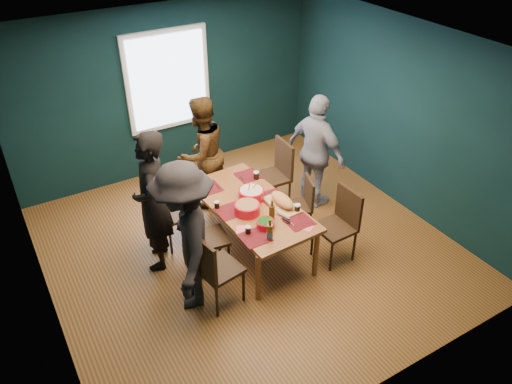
# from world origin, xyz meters

# --- Properties ---
(room) EXTENTS (5.01, 5.01, 2.71)m
(room) POSITION_xyz_m (0.00, 0.27, 1.37)
(room) COLOR olive
(room) RESTS_ON ground
(dining_table) EXTENTS (1.03, 1.92, 0.71)m
(dining_table) POSITION_xyz_m (0.03, -0.02, 0.65)
(dining_table) COLOR #98552D
(dining_table) RESTS_ON floor
(chair_left_far) EXTENTS (0.48, 0.48, 0.97)m
(chair_left_far) POSITION_xyz_m (-0.86, 0.60, 0.57)
(chair_left_far) COLOR black
(chair_left_far) RESTS_ON floor
(chair_left_mid) EXTENTS (0.49, 0.49, 0.96)m
(chair_left_mid) POSITION_xyz_m (-0.70, -0.07, 0.56)
(chair_left_mid) COLOR black
(chair_left_mid) RESTS_ON floor
(chair_left_near) EXTENTS (0.52, 0.52, 1.00)m
(chair_left_near) POSITION_xyz_m (-0.85, -0.68, 0.58)
(chair_left_near) COLOR black
(chair_left_near) RESTS_ON floor
(chair_right_far) EXTENTS (0.49, 0.49, 1.04)m
(chair_right_far) POSITION_xyz_m (0.87, 0.67, 0.61)
(chair_right_far) COLOR black
(chair_right_far) RESTS_ON floor
(chair_right_mid) EXTENTS (0.47, 0.47, 0.82)m
(chair_right_mid) POSITION_xyz_m (0.84, -0.03, 0.48)
(chair_right_mid) COLOR black
(chair_right_mid) RESTS_ON floor
(chair_right_near) EXTENTS (0.46, 0.46, 0.99)m
(chair_right_near) POSITION_xyz_m (0.94, -0.73, 0.57)
(chair_right_near) COLOR black
(chair_right_near) RESTS_ON floor
(person_far_left) EXTENTS (0.67, 0.80, 1.86)m
(person_far_left) POSITION_xyz_m (-1.13, 0.36, 0.93)
(person_far_left) COLOR black
(person_far_left) RESTS_ON floor
(person_back) EXTENTS (0.98, 0.86, 1.70)m
(person_back) POSITION_xyz_m (-0.04, 1.27, 0.85)
(person_back) COLOR black
(person_back) RESTS_ON floor
(person_right) EXTENTS (0.61, 1.08, 1.73)m
(person_right) POSITION_xyz_m (1.38, 0.43, 0.87)
(person_right) COLOR white
(person_right) RESTS_ON floor
(person_near_left) EXTENTS (1.06, 1.35, 1.84)m
(person_near_left) POSITION_xyz_m (-1.06, -0.47, 0.92)
(person_near_left) COLOR black
(person_near_left) RESTS_ON floor
(bowl_salad) EXTENTS (0.32, 0.32, 0.13)m
(bowl_salad) POSITION_xyz_m (-0.10, -0.16, 0.78)
(bowl_salad) COLOR red
(bowl_salad) RESTS_ON dining_table
(bowl_dumpling) EXTENTS (0.34, 0.34, 0.31)m
(bowl_dumpling) POSITION_xyz_m (0.10, 0.08, 0.79)
(bowl_dumpling) COLOR red
(bowl_dumpling) RESTS_ON dining_table
(bowl_herbs) EXTENTS (0.22, 0.22, 0.10)m
(bowl_herbs) POSITION_xyz_m (-0.06, -0.52, 0.76)
(bowl_herbs) COLOR red
(bowl_herbs) RESTS_ON dining_table
(cutting_board) EXTENTS (0.33, 0.66, 0.15)m
(cutting_board) POSITION_xyz_m (0.35, -0.25, 0.78)
(cutting_board) COLOR #D8B674
(cutting_board) RESTS_ON dining_table
(small_bowl) EXTENTS (0.13, 0.13, 0.06)m
(small_bowl) POSITION_xyz_m (-0.33, 0.61, 0.74)
(small_bowl) COLOR black
(small_bowl) RESTS_ON dining_table
(beer_bottle_a) EXTENTS (0.08, 0.08, 0.28)m
(beer_bottle_a) POSITION_xyz_m (-0.14, -0.74, 0.82)
(beer_bottle_a) COLOR #4E2F0D
(beer_bottle_a) RESTS_ON dining_table
(beer_bottle_b) EXTENTS (0.07, 0.07, 0.28)m
(beer_bottle_b) POSITION_xyz_m (0.08, -0.43, 0.82)
(beer_bottle_b) COLOR #4E2F0D
(beer_bottle_b) RESTS_ON dining_table
(cola_glass_a) EXTENTS (0.07, 0.07, 0.10)m
(cola_glass_a) POSITION_xyz_m (-0.30, -0.52, 0.77)
(cola_glass_a) COLOR black
(cola_glass_a) RESTS_ON dining_table
(cola_glass_b) EXTENTS (0.08, 0.08, 0.11)m
(cola_glass_b) POSITION_xyz_m (0.44, -0.46, 0.77)
(cola_glass_b) COLOR black
(cola_glass_b) RESTS_ON dining_table
(cola_glass_c) EXTENTS (0.08, 0.08, 0.11)m
(cola_glass_c) POSITION_xyz_m (0.40, 0.47, 0.77)
(cola_glass_c) COLOR black
(cola_glass_c) RESTS_ON dining_table
(cola_glass_d) EXTENTS (0.07, 0.07, 0.09)m
(cola_glass_d) POSITION_xyz_m (-0.38, 0.13, 0.77)
(cola_glass_d) COLOR black
(cola_glass_d) RESTS_ON dining_table
(napkin_a) EXTENTS (0.14, 0.14, 0.00)m
(napkin_a) POSITION_xyz_m (0.40, -0.01, 0.71)
(napkin_a) COLOR #F06568
(napkin_a) RESTS_ON dining_table
(napkin_b) EXTENTS (0.22, 0.22, 0.00)m
(napkin_b) POSITION_xyz_m (-0.32, -0.43, 0.72)
(napkin_b) COLOR #F06568
(napkin_b) RESTS_ON dining_table
(napkin_c) EXTENTS (0.19, 0.19, 0.00)m
(napkin_c) POSITION_xyz_m (0.36, -0.78, 0.71)
(napkin_c) COLOR #F06568
(napkin_c) RESTS_ON dining_table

